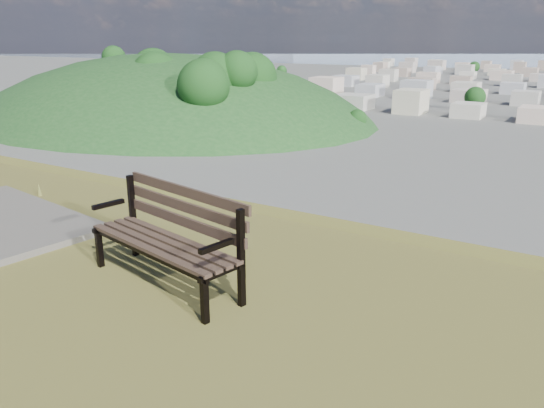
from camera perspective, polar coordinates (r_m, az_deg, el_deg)
The scene contains 3 objects.
park_bench at distance 5.21m, azimuth -10.88°, elevation -2.93°, with size 1.86×0.92×0.94m.
green_wooded_hill at distance 196.85m, azimuth -11.17°, elevation 9.09°, with size 176.36×141.09×88.18m.
city_trees at distance 322.93m, azimuth 27.00°, elevation 11.53°, with size 406.52×387.20×9.98m.
Camera 1 is at (3.27, -1.77, 27.31)m, focal length 35.00 mm.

